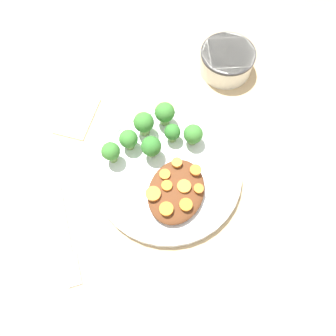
# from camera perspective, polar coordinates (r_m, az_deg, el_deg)

# --- Properties ---
(ground_plane) EXTENTS (4.00, 4.00, 0.00)m
(ground_plane) POSITION_cam_1_polar(r_m,az_deg,el_deg) (0.65, 0.00, -1.20)
(ground_plane) COLOR tan
(plate) EXTENTS (0.29, 0.29, 0.02)m
(plate) POSITION_cam_1_polar(r_m,az_deg,el_deg) (0.64, 0.00, -0.77)
(plate) COLOR white
(plate) RESTS_ON ground_plane
(dip_bowl) EXTENTS (0.12, 0.12, 0.05)m
(dip_bowl) POSITION_cam_1_polar(r_m,az_deg,el_deg) (0.78, 10.20, 18.02)
(dip_bowl) COLOR white
(dip_bowl) RESTS_ON ground_plane
(stew_mound) EXTENTS (0.13, 0.10, 0.02)m
(stew_mound) POSITION_cam_1_polar(r_m,az_deg,el_deg) (0.60, 1.43, -4.06)
(stew_mound) COLOR brown
(stew_mound) RESTS_ON plate
(broccoli_floret_0) EXTENTS (0.04, 0.04, 0.05)m
(broccoli_floret_0) POSITION_cam_1_polar(r_m,az_deg,el_deg) (0.62, -2.94, 3.75)
(broccoli_floret_0) COLOR #7FA85B
(broccoli_floret_0) RESTS_ON plate
(broccoli_floret_1) EXTENTS (0.04, 0.04, 0.05)m
(broccoli_floret_1) POSITION_cam_1_polar(r_m,az_deg,el_deg) (0.64, 4.40, 5.83)
(broccoli_floret_1) COLOR #759E51
(broccoli_floret_1) RESTS_ON plate
(broccoli_floret_2) EXTENTS (0.04, 0.04, 0.06)m
(broccoli_floret_2) POSITION_cam_1_polar(r_m,az_deg,el_deg) (0.65, -0.57, 9.54)
(broccoli_floret_2) COLOR #7FA85B
(broccoli_floret_2) RESTS_ON plate
(broccoli_floret_3) EXTENTS (0.04, 0.04, 0.05)m
(broccoli_floret_3) POSITION_cam_1_polar(r_m,az_deg,el_deg) (0.63, -6.87, 4.96)
(broccoli_floret_3) COLOR #759E51
(broccoli_floret_3) RESTS_ON plate
(broccoli_floret_4) EXTENTS (0.04, 0.04, 0.05)m
(broccoli_floret_4) POSITION_cam_1_polar(r_m,az_deg,el_deg) (0.62, -9.91, 2.78)
(broccoli_floret_4) COLOR #759E51
(broccoli_floret_4) RESTS_ON plate
(broccoli_floret_5) EXTENTS (0.04, 0.04, 0.06)m
(broccoli_floret_5) POSITION_cam_1_polar(r_m,az_deg,el_deg) (0.64, -4.23, 7.79)
(broccoli_floret_5) COLOR #7FA85B
(broccoli_floret_5) RESTS_ON plate
(broccoli_floret_6) EXTENTS (0.03, 0.03, 0.04)m
(broccoli_floret_6) POSITION_cam_1_polar(r_m,az_deg,el_deg) (0.64, 0.76, 6.18)
(broccoli_floret_6) COLOR #759E51
(broccoli_floret_6) RESTS_ON plate
(carrot_slice_0) EXTENTS (0.02, 0.02, 0.00)m
(carrot_slice_0) POSITION_cam_1_polar(r_m,az_deg,el_deg) (0.59, 5.36, -3.57)
(carrot_slice_0) COLOR orange
(carrot_slice_0) RESTS_ON stew_mound
(carrot_slice_1) EXTENTS (0.02, 0.02, 0.00)m
(carrot_slice_1) POSITION_cam_1_polar(r_m,az_deg,el_deg) (0.60, -0.71, -1.03)
(carrot_slice_1) COLOR orange
(carrot_slice_1) RESTS_ON stew_mound
(carrot_slice_2) EXTENTS (0.03, 0.03, 0.01)m
(carrot_slice_2) POSITION_cam_1_polar(r_m,az_deg,el_deg) (0.59, 2.82, -3.20)
(carrot_slice_2) COLOR orange
(carrot_slice_2) RESTS_ON stew_mound
(carrot_slice_3) EXTENTS (0.03, 0.03, 0.01)m
(carrot_slice_3) POSITION_cam_1_polar(r_m,az_deg,el_deg) (0.58, -0.30, -7.13)
(carrot_slice_3) COLOR orange
(carrot_slice_3) RESTS_ON stew_mound
(carrot_slice_4) EXTENTS (0.03, 0.03, 0.01)m
(carrot_slice_4) POSITION_cam_1_polar(r_m,az_deg,el_deg) (0.59, -2.61, -4.48)
(carrot_slice_4) COLOR orange
(carrot_slice_4) RESTS_ON stew_mound
(carrot_slice_5) EXTENTS (0.02, 0.02, 0.01)m
(carrot_slice_5) POSITION_cam_1_polar(r_m,az_deg,el_deg) (0.58, 3.13, -6.39)
(carrot_slice_5) COLOR orange
(carrot_slice_5) RESTS_ON stew_mound
(carrot_slice_6) EXTENTS (0.02, 0.02, 0.01)m
(carrot_slice_6) POSITION_cam_1_polar(r_m,az_deg,el_deg) (0.61, 1.54, 0.95)
(carrot_slice_6) COLOR orange
(carrot_slice_6) RESTS_ON stew_mound
(carrot_slice_7) EXTENTS (0.02, 0.02, 0.01)m
(carrot_slice_7) POSITION_cam_1_polar(r_m,az_deg,el_deg) (0.59, -0.21, -3.08)
(carrot_slice_7) COLOR orange
(carrot_slice_7) RESTS_ON stew_mound
(carrot_slice_8) EXTENTS (0.02, 0.02, 0.01)m
(carrot_slice_8) POSITION_cam_1_polar(r_m,az_deg,el_deg) (0.61, 4.81, -0.36)
(carrot_slice_8) COLOR orange
(carrot_slice_8) RESTS_ON stew_mound
(fork) EXTENTS (0.17, 0.12, 0.01)m
(fork) POSITION_cam_1_polar(r_m,az_deg,el_deg) (0.63, -17.09, -12.45)
(fork) COLOR #BEBEBE
(fork) RESTS_ON ground_plane
(napkin) EXTENTS (0.11, 0.07, 0.01)m
(napkin) POSITION_cam_1_polar(r_m,az_deg,el_deg) (0.74, -15.58, 8.75)
(napkin) COLOR beige
(napkin) RESTS_ON ground_plane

